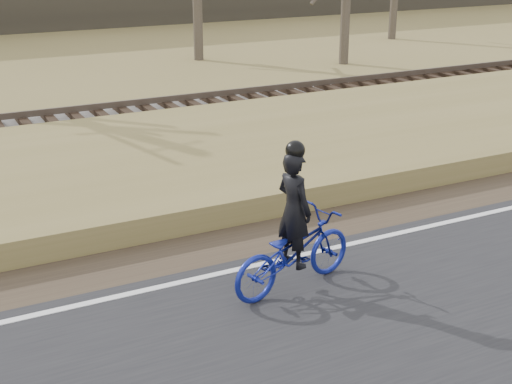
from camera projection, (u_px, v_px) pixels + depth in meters
name	position (u px, v px, depth m)	size (l,w,h in m)	color
ground	(183.00, 293.00, 9.88)	(120.00, 120.00, 0.00)	olive
edge_line	(178.00, 283.00, 10.03)	(120.00, 0.12, 0.01)	silver
shoulder	(155.00, 258.00, 10.88)	(120.00, 1.60, 0.04)	#473A2B
embankment	(101.00, 187.00, 13.32)	(120.00, 5.00, 0.44)	olive
ballast	(56.00, 137.00, 16.50)	(120.00, 3.00, 0.45)	slate
railroad	(55.00, 124.00, 16.39)	(120.00, 2.40, 0.29)	black
cyclist	(293.00, 243.00, 9.70)	(2.14, 1.13, 2.12)	navy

